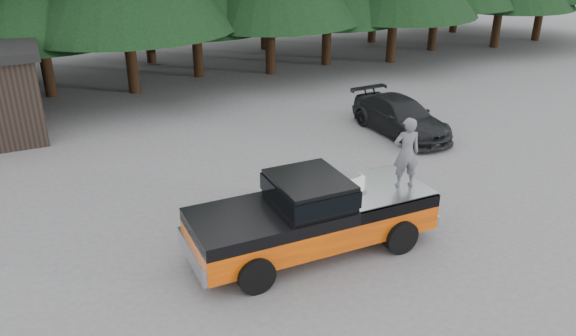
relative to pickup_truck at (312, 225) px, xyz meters
name	(u,v)px	position (x,y,z in m)	size (l,w,h in m)	color
ground	(289,236)	(-0.25, 0.78, -0.67)	(120.00, 120.00, 0.00)	#535255
pickup_truck	(312,225)	(0.00, 0.00, 0.00)	(6.00, 2.04, 1.33)	#E95100
truck_cab	(309,190)	(-0.10, 0.00, 0.96)	(1.66, 1.90, 0.59)	black
air_compressor	(348,184)	(0.95, 0.02, 0.87)	(0.60, 0.50, 0.41)	silver
man_on_bed	(406,153)	(2.36, -0.25, 1.54)	(0.64, 0.42, 1.76)	#515158
parked_car	(401,116)	(6.59, 5.71, -0.01)	(1.83, 4.50, 1.31)	black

